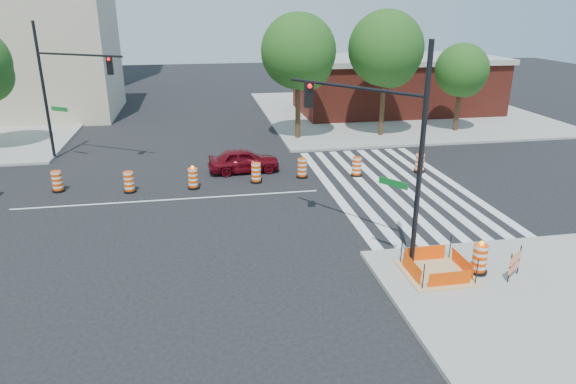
% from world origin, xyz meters
% --- Properties ---
extents(ground, '(120.00, 120.00, 0.00)m').
position_xyz_m(ground, '(0.00, 0.00, 0.00)').
color(ground, black).
rests_on(ground, ground).
extents(sidewalk_ne, '(22.00, 22.00, 0.15)m').
position_xyz_m(sidewalk_ne, '(18.00, 18.00, 0.07)').
color(sidewalk_ne, gray).
rests_on(sidewalk_ne, ground).
extents(crosswalk_east, '(6.75, 13.50, 0.01)m').
position_xyz_m(crosswalk_east, '(10.95, 0.00, 0.01)').
color(crosswalk_east, silver).
rests_on(crosswalk_east, ground).
extents(lane_centerline, '(14.00, 0.12, 0.01)m').
position_xyz_m(lane_centerline, '(0.00, 0.00, 0.01)').
color(lane_centerline, silver).
rests_on(lane_centerline, ground).
extents(excavation_pit, '(2.20, 2.20, 0.90)m').
position_xyz_m(excavation_pit, '(9.00, -9.00, 0.22)').
color(excavation_pit, tan).
rests_on(excavation_pit, ground).
extents(brick_storefront, '(16.50, 8.50, 4.60)m').
position_xyz_m(brick_storefront, '(18.00, 18.00, 2.32)').
color(brick_storefront, maroon).
rests_on(brick_storefront, ground).
extents(beige_midrise, '(14.00, 10.00, 10.00)m').
position_xyz_m(beige_midrise, '(-12.00, 22.00, 5.00)').
color(beige_midrise, '#C2B094').
rests_on(beige_midrise, ground).
extents(red_coupe, '(3.90, 1.72, 1.30)m').
position_xyz_m(red_coupe, '(3.82, 3.65, 0.65)').
color(red_coupe, '#5E0811').
rests_on(red_coupe, ground).
extents(signal_pole_se, '(3.43, 4.65, 7.47)m').
position_xyz_m(signal_pole_se, '(7.42, -7.17, 4.59)').
color(signal_pole_se, black).
rests_on(signal_pole_se, ground).
extents(signal_pole_nw, '(4.97, 3.16, 7.63)m').
position_xyz_m(signal_pole_nw, '(-5.65, 7.42, 4.68)').
color(signal_pole_nw, black).
rests_on(signal_pole_nw, ground).
extents(pit_drum, '(0.59, 0.59, 1.16)m').
position_xyz_m(pit_drum, '(10.38, -9.21, 0.63)').
color(pit_drum, black).
rests_on(pit_drum, ground).
extents(barricade, '(0.73, 0.55, 1.03)m').
position_xyz_m(barricade, '(11.32, -9.73, 0.71)').
color(barricade, '#F54905').
rests_on(barricade, ground).
extents(tree_north_c, '(4.83, 4.83, 8.21)m').
position_xyz_m(tree_north_c, '(8.14, 10.21, 5.51)').
color(tree_north_c, '#382314').
rests_on(tree_north_c, ground).
extents(tree_north_d, '(4.92, 4.92, 8.37)m').
position_xyz_m(tree_north_d, '(13.92, 9.96, 5.62)').
color(tree_north_d, '#382314').
rests_on(tree_north_d, ground).
extents(tree_north_e, '(3.65, 3.64, 6.19)m').
position_xyz_m(tree_north_e, '(19.64, 10.34, 4.15)').
color(tree_north_e, '#382314').
rests_on(tree_north_e, ground).
extents(median_drum_2, '(0.60, 0.60, 1.02)m').
position_xyz_m(median_drum_2, '(-5.40, 2.13, 0.48)').
color(median_drum_2, black).
rests_on(median_drum_2, ground).
extents(median_drum_3, '(0.60, 0.60, 1.02)m').
position_xyz_m(median_drum_3, '(-1.96, 1.42, 0.48)').
color(median_drum_3, black).
rests_on(median_drum_3, ground).
extents(median_drum_4, '(0.60, 0.60, 1.18)m').
position_xyz_m(median_drum_4, '(1.09, 1.42, 0.49)').
color(median_drum_4, black).
rests_on(median_drum_4, ground).
extents(median_drum_5, '(0.60, 0.60, 1.02)m').
position_xyz_m(median_drum_5, '(4.26, 1.78, 0.48)').
color(median_drum_5, black).
rests_on(median_drum_5, ground).
extents(median_drum_6, '(0.60, 0.60, 1.02)m').
position_xyz_m(median_drum_6, '(6.73, 2.16, 0.48)').
color(median_drum_6, black).
rests_on(median_drum_6, ground).
extents(median_drum_7, '(0.60, 0.60, 1.02)m').
position_xyz_m(median_drum_7, '(9.63, 1.88, 0.48)').
color(median_drum_7, black).
rests_on(median_drum_7, ground).
extents(median_drum_8, '(0.60, 0.60, 1.02)m').
position_xyz_m(median_drum_8, '(13.19, 1.92, 0.48)').
color(median_drum_8, black).
rests_on(median_drum_8, ground).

